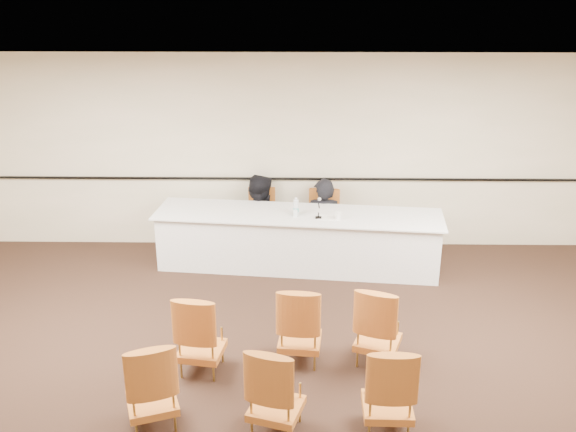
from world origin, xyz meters
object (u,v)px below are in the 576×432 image
(drinking_glass, at_px, (296,213))
(panelist_main, at_px, (323,230))
(aud_chair_back_right, at_px, (388,387))
(panelist_second_chair, at_px, (258,220))
(microphone, at_px, (319,209))
(panel_table, at_px, (298,240))
(aud_chair_back_left, at_px, (150,383))
(panelist_main_chair, at_px, (323,222))
(water_bottle, at_px, (296,206))
(aud_chair_front_left, at_px, (201,332))
(aud_chair_front_mid, at_px, (300,323))
(coffee_cup, at_px, (338,216))
(panelist_second, at_px, (259,228))
(aud_chair_back_mid, at_px, (276,388))
(aud_chair_front_right, at_px, (379,324))

(drinking_glass, bearing_deg, panelist_main, 58.20)
(aud_chair_back_right, bearing_deg, drinking_glass, 105.33)
(panelist_second_chair, bearing_deg, microphone, -36.86)
(panel_table, height_order, microphone, microphone)
(drinking_glass, bearing_deg, aud_chair_back_left, -111.28)
(panelist_main_chair, bearing_deg, water_bottle, -119.19)
(drinking_glass, relative_size, aud_chair_back_left, 0.11)
(drinking_glass, xyz_separation_m, aud_chair_front_left, (-1.00, -2.55, -0.40))
(panelist_main, xyz_separation_m, water_bottle, (-0.42, -0.59, 0.62))
(microphone, height_order, aud_chair_front_mid, microphone)
(panelist_second_chair, bearing_deg, coffee_cup, -31.09)
(panel_table, xyz_separation_m, coffee_cup, (0.56, -0.22, 0.48))
(panel_table, distance_m, panelist_main, 0.69)
(water_bottle, xyz_separation_m, drinking_glass, (-0.01, -0.09, -0.08))
(panelist_second_chair, xyz_separation_m, aud_chair_front_mid, (0.64, -3.13, 0.00))
(panelist_second, xyz_separation_m, aud_chair_front_mid, (0.64, -3.13, 0.15))
(aud_chair_back_left, bearing_deg, aud_chair_back_mid, -22.62)
(panelist_main_chair, distance_m, aud_chair_back_left, 4.50)
(panelist_second_chair, xyz_separation_m, aud_chair_front_left, (-0.42, -3.33, 0.00))
(panelist_main_chair, relative_size, aud_chair_back_right, 1.00)
(microphone, distance_m, aud_chair_back_right, 3.51)
(aud_chair_front_left, distance_m, aud_chair_front_mid, 1.08)
(coffee_cup, height_order, aud_chair_front_left, same)
(panelist_main, height_order, microphone, panelist_main)
(water_bottle, relative_size, aud_chair_back_mid, 0.27)
(panelist_main, xyz_separation_m, panelist_second, (-1.00, 0.10, -0.01))
(panelist_second, distance_m, coffee_cup, 1.58)
(water_bottle, bearing_deg, aud_chair_back_mid, -92.66)
(panelist_second, height_order, aud_chair_front_mid, panelist_second)
(panelist_main_chair, height_order, aud_chair_back_right, same)
(aud_chair_back_left, bearing_deg, panel_table, 49.27)
(panelist_main, distance_m, microphone, 0.97)
(aud_chair_back_right, bearing_deg, aud_chair_front_right, 89.05)
(coffee_cup, bearing_deg, aud_chair_back_right, -85.16)
(microphone, bearing_deg, panelist_main, 88.19)
(panelist_second_chair, height_order, aud_chair_back_right, same)
(aud_chair_front_mid, distance_m, aud_chair_back_mid, 1.19)
(panelist_second, bearing_deg, drinking_glass, 140.84)
(coffee_cup, xyz_separation_m, aud_chair_front_left, (-1.60, -2.44, -0.42))
(panel_table, height_order, panelist_second_chair, panelist_second_chair)
(aud_chair_back_right, bearing_deg, panelist_main_chair, 97.43)
(microphone, relative_size, water_bottle, 1.04)
(panelist_second, height_order, coffee_cup, panelist_second)
(panel_table, relative_size, panelist_second_chair, 4.36)
(aud_chair_front_right, relative_size, aud_chair_back_right, 1.00)
(water_bottle, relative_size, aud_chair_front_mid, 0.27)
(microphone, relative_size, drinking_glass, 2.64)
(microphone, bearing_deg, aud_chair_front_left, -112.26)
(aud_chair_back_right, bearing_deg, microphone, 100.37)
(water_bottle, bearing_deg, microphone, -24.06)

